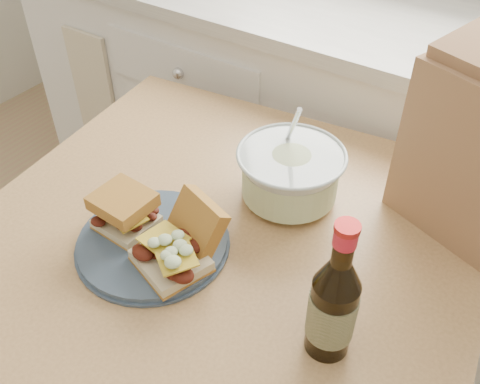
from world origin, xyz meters
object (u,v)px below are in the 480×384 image
Objects in this scene: dining_table at (218,283)px; beer_bottle at (333,305)px; plate at (153,242)px; coleslaw_bowl at (290,176)px.

beer_bottle is (0.27, -0.08, 0.21)m from dining_table.
beer_bottle reaches higher than plate.
dining_table is at bearing 164.48° from beer_bottle.
coleslaw_bowl reaches higher than dining_table.
dining_table is 4.90× the size of coleslaw_bowl.
coleslaw_bowl is at bearing 130.91° from beer_bottle.
coleslaw_bowl reaches higher than plate.
plate is (-0.09, -0.07, 0.12)m from dining_table.
dining_table is 0.26m from coleslaw_bowl.
plate is at bearing -148.95° from dining_table.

